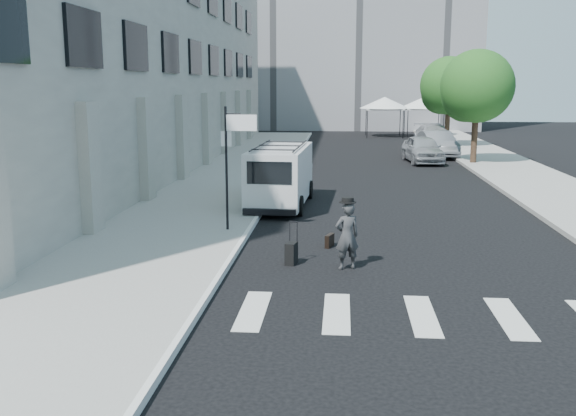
% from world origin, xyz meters
% --- Properties ---
extents(ground, '(120.00, 120.00, 0.00)m').
position_xyz_m(ground, '(0.00, 0.00, 0.00)').
color(ground, black).
rests_on(ground, ground).
extents(sidewalk_left, '(4.50, 48.00, 0.15)m').
position_xyz_m(sidewalk_left, '(-4.25, 16.00, 0.07)').
color(sidewalk_left, gray).
rests_on(sidewalk_left, ground).
extents(sidewalk_right, '(4.00, 56.00, 0.15)m').
position_xyz_m(sidewalk_right, '(9.00, 20.00, 0.07)').
color(sidewalk_right, gray).
rests_on(sidewalk_right, ground).
extents(building_left, '(10.00, 44.00, 12.00)m').
position_xyz_m(building_left, '(-11.50, 18.00, 6.00)').
color(building_left, gray).
rests_on(building_left, ground).
extents(sign_pole, '(1.03, 0.07, 3.50)m').
position_xyz_m(sign_pole, '(-2.36, 3.20, 2.65)').
color(sign_pole, black).
rests_on(sign_pole, sidewalk_left).
extents(tree_near, '(3.80, 3.83, 6.03)m').
position_xyz_m(tree_near, '(7.50, 20.15, 3.97)').
color(tree_near, black).
rests_on(tree_near, ground).
extents(tree_far, '(3.80, 3.83, 6.03)m').
position_xyz_m(tree_far, '(7.50, 29.15, 3.97)').
color(tree_far, black).
rests_on(tree_far, ground).
extents(tent_left, '(4.00, 4.00, 3.20)m').
position_xyz_m(tent_left, '(4.00, 38.00, 2.71)').
color(tent_left, black).
rests_on(tent_left, ground).
extents(tent_right, '(4.00, 4.00, 3.20)m').
position_xyz_m(tent_right, '(7.20, 38.50, 2.71)').
color(tent_right, black).
rests_on(tent_right, ground).
extents(businessman, '(0.67, 0.56, 1.59)m').
position_xyz_m(businessman, '(0.80, -0.02, 0.79)').
color(businessman, '#353537').
rests_on(businessman, ground).
extents(briefcase, '(0.25, 0.46, 0.34)m').
position_xyz_m(briefcase, '(0.36, 2.00, 0.17)').
color(briefcase, black).
rests_on(briefcase, ground).
extents(suitcase, '(0.31, 0.41, 1.03)m').
position_xyz_m(suitcase, '(-0.52, 0.26, 0.27)').
color(suitcase, black).
rests_on(suitcase, ground).
extents(cargo_van, '(2.13, 5.54, 2.08)m').
position_xyz_m(cargo_van, '(-1.49, 7.80, 1.09)').
color(cargo_van, silver).
rests_on(cargo_van, ground).
extents(parked_car_a, '(2.17, 4.49, 1.48)m').
position_xyz_m(parked_car_a, '(5.05, 20.91, 0.74)').
color(parked_car_a, '#9B9DA2').
rests_on(parked_car_a, ground).
extents(parked_car_b, '(2.11, 4.75, 1.51)m').
position_xyz_m(parked_car_b, '(6.22, 23.80, 0.76)').
color(parked_car_b, slate).
rests_on(parked_car_b, ground).
extents(parked_car_c, '(2.47, 5.43, 1.54)m').
position_xyz_m(parked_car_c, '(6.80, 29.39, 0.77)').
color(parked_car_c, '#B4B7BD').
rests_on(parked_car_c, ground).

